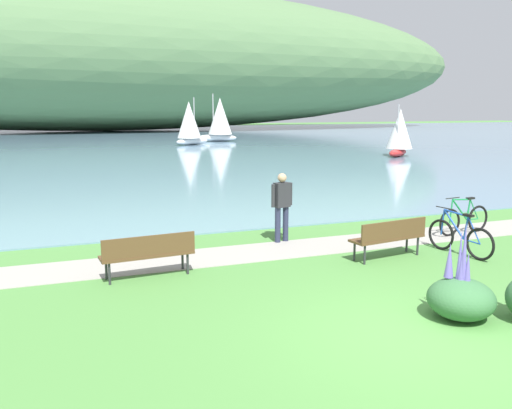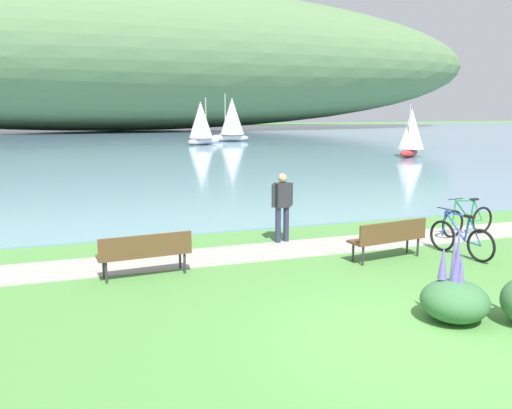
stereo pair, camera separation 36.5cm
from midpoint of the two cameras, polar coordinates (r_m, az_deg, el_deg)
name	(u,v)px [view 2 (the right image)]	position (r m, az deg, el deg)	size (l,w,h in m)	color
ground_plane	(408,339)	(8.29, 17.13, -13.53)	(200.00, 200.00, 0.00)	#518E42
bay_water	(121,142)	(53.63, -13.97, 6.50)	(180.00, 80.00, 0.04)	#6B8EA8
distant_hillside	(117,58)	(78.88, -14.37, 14.84)	(112.60, 28.00, 19.85)	#567A4C
shoreline_path	(279,250)	(12.55, 3.28, -4.86)	(60.00, 1.50, 0.01)	#A39E93
park_bench_near_camera	(145,251)	(10.67, -10.75, -4.90)	(1.83, 0.63, 0.88)	brown
park_bench_further_along	(389,236)	(12.05, 14.79, -3.30)	(1.85, 0.74, 0.88)	brown
bicycle_leaning_near_bench	(468,221)	(14.98, 22.20, -1.59)	(1.76, 0.30, 1.01)	black
bicycle_beside_path	(461,239)	(12.86, 21.69, -3.42)	(0.38, 1.75, 1.01)	black
person_at_shoreline	(282,203)	(13.11, 3.60, 0.15)	(0.60, 0.30, 1.71)	#282D47
echium_bush_beside_closest	(455,298)	(9.05, 21.43, -9.27)	(1.04, 1.04, 1.55)	#386B3D
sailboat_nearest_to_shore	(201,123)	(47.41, -5.62, 8.65)	(3.54, 2.78, 4.09)	white
sailboat_toward_hillside	(232,119)	(52.20, -2.41, 9.06)	(3.99, 2.85, 4.52)	white
sailboat_far_off	(411,132)	(37.35, 16.41, 7.38)	(2.82, 2.64, 3.43)	#B22323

